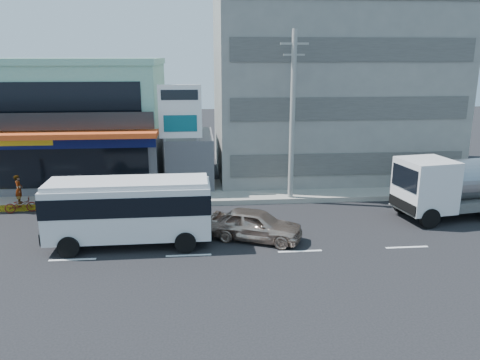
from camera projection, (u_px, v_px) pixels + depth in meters
name	position (u px, v px, depth m)	size (l,w,h in m)	color
ground	(189.00, 255.00, 20.63)	(120.00, 120.00, 0.00)	black
sidewalk	(268.00, 190.00, 30.18)	(70.00, 5.00, 0.30)	gray
shop_building	(74.00, 124.00, 32.33)	(12.40, 11.70, 8.00)	#47474C
concrete_building	(326.00, 78.00, 34.16)	(16.00, 12.00, 14.00)	gray
gap_structure	(191.00, 159.00, 31.73)	(3.00, 6.00, 3.50)	#47474C
satellite_dish	(190.00, 135.00, 30.31)	(1.50, 1.50, 0.15)	slate
billboard	(180.00, 118.00, 28.18)	(2.60, 0.18, 6.90)	gray
utility_pole_near	(292.00, 117.00, 26.97)	(1.60, 0.30, 10.00)	#999993
minibus	(129.00, 207.00, 21.36)	(7.45, 2.67, 3.11)	silver
sedan	(255.00, 225.00, 22.22)	(1.80, 4.47, 1.52)	#C0A593
tanker_truck	(466.00, 185.00, 25.33)	(8.67, 3.80, 3.30)	silver
motorcycle_rider	(20.00, 200.00, 26.16)	(1.77, 0.93, 2.17)	#55130C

